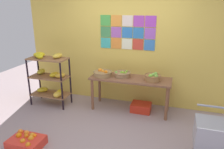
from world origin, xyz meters
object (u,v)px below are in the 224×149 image
banana_shelf_unit (50,76)px  shopping_cart (218,137)px  fruit_basket_back_right (122,74)px  fruit_basket_centre (153,77)px  fruit_basket_left (103,73)px  produce_crate_under_table (141,107)px  orange_crate_foreground (26,142)px  display_table (130,82)px

banana_shelf_unit → shopping_cart: (3.27, -1.05, -0.22)m
fruit_basket_back_right → fruit_basket_centre: bearing=-5.0°
fruit_basket_left → produce_crate_under_table: 1.09m
fruit_basket_back_right → orange_crate_foreground: (-1.10, -1.74, -0.70)m
fruit_basket_centre → orange_crate_foreground: bearing=-135.8°
fruit_basket_left → fruit_basket_back_right: size_ratio=1.14×
display_table → shopping_cart: bearing=-40.5°
fruit_basket_left → shopping_cart: bearing=-30.5°
banana_shelf_unit → fruit_basket_centre: (2.21, 0.20, 0.12)m
fruit_basket_centre → produce_crate_under_table: fruit_basket_centre is taller
display_table → shopping_cart: shopping_cart is taller
display_table → fruit_basket_back_right: fruit_basket_back_right is taller
display_table → shopping_cart: size_ratio=2.08×
produce_crate_under_table → fruit_basket_back_right: bearing=179.8°
display_table → orange_crate_foreground: (-1.28, -1.73, -0.54)m
banana_shelf_unit → fruit_basket_back_right: 1.60m
display_table → fruit_basket_centre: 0.49m
fruit_basket_left → display_table: bearing=4.8°
orange_crate_foreground → shopping_cart: bearing=9.0°
produce_crate_under_table → fruit_basket_centre: bearing=-14.2°
orange_crate_foreground → fruit_basket_back_right: bearing=57.7°
fruit_basket_back_right → orange_crate_foreground: size_ratio=0.66×
produce_crate_under_table → shopping_cart: bearing=-45.7°
fruit_basket_left → fruit_basket_back_right: fruit_basket_left is taller
banana_shelf_unit → display_table: (1.76, 0.24, -0.05)m
fruit_basket_centre → shopping_cart: size_ratio=0.41×
fruit_basket_left → produce_crate_under_table: size_ratio=0.96×
display_table → fruit_basket_centre: bearing=-5.6°
banana_shelf_unit → orange_crate_foreground: size_ratio=2.24×
display_table → produce_crate_under_table: size_ratio=4.04×
display_table → fruit_basket_left: size_ratio=4.19×
banana_shelf_unit → orange_crate_foreground: bearing=-72.3°
banana_shelf_unit → fruit_basket_left: bearing=9.4°
display_table → fruit_basket_centre: size_ratio=5.08×
banana_shelf_unit → fruit_basket_centre: size_ratio=3.63×
display_table → fruit_basket_left: 0.62m
shopping_cart → fruit_basket_centre: bearing=138.0°
banana_shelf_unit → orange_crate_foreground: 1.67m
banana_shelf_unit → fruit_basket_centre: 2.22m
fruit_basket_centre → orange_crate_foreground: fruit_basket_centre is taller
fruit_basket_centre → orange_crate_foreground: size_ratio=0.62×
banana_shelf_unit → produce_crate_under_table: size_ratio=2.88×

